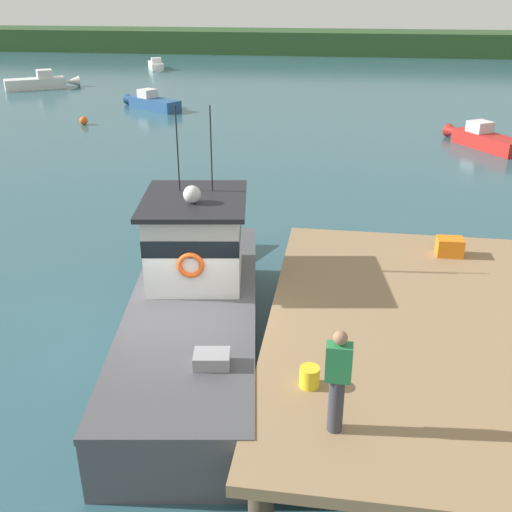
# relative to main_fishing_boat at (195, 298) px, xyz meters

# --- Properties ---
(ground_plane) EXTENTS (200.00, 200.00, 0.00)m
(ground_plane) POSITION_rel_main_fishing_boat_xyz_m (-0.12, -0.70, -1.01)
(ground_plane) COLOR #2D5660
(dock) EXTENTS (6.00, 9.00, 1.20)m
(dock) POSITION_rel_main_fishing_boat_xyz_m (4.68, -0.70, 0.07)
(dock) COLOR #4C3D2D
(dock) RESTS_ON ground
(main_fishing_boat) EXTENTS (3.69, 9.96, 4.80)m
(main_fishing_boat) POSITION_rel_main_fishing_boat_xyz_m (0.00, 0.00, 0.00)
(main_fishing_boat) COLOR #4C4C51
(main_fishing_boat) RESTS_ON ground
(crate_single_by_cleat) EXTENTS (0.61, 0.46, 0.43)m
(crate_single_by_cleat) POSITION_rel_main_fishing_boat_xyz_m (5.51, 2.60, 0.41)
(crate_single_by_cleat) COLOR orange
(crate_single_by_cleat) RESTS_ON dock
(bait_bucket) EXTENTS (0.32, 0.32, 0.34)m
(bait_bucket) POSITION_rel_main_fishing_boat_xyz_m (2.59, -2.95, 0.36)
(bait_bucket) COLOR yellow
(bait_bucket) RESTS_ON dock
(deckhand_by_the_boat) EXTENTS (0.36, 0.22, 1.63)m
(deckhand_by_the_boat) POSITION_rel_main_fishing_boat_xyz_m (3.02, -3.91, 1.05)
(deckhand_by_the_boat) COLOR #383842
(deckhand_by_the_boat) RESTS_ON dock
(moored_boat_far_left) EXTENTS (2.45, 4.11, 1.05)m
(moored_boat_far_left) POSITION_rel_main_fishing_boat_xyz_m (-14.54, 44.24, -0.65)
(moored_boat_far_left) COLOR white
(moored_boat_far_left) RESTS_ON ground
(moored_boat_far_right) EXTENTS (4.34, 3.25, 1.16)m
(moored_boat_far_right) POSITION_rel_main_fishing_boat_xyz_m (-9.10, 25.57, -0.61)
(moored_boat_far_right) COLOR #285184
(moored_boat_far_right) RESTS_ON ground
(moored_boat_near_channel) EXTENTS (5.02, 3.81, 1.35)m
(moored_boat_near_channel) POSITION_rel_main_fishing_boat_xyz_m (-19.66, 32.06, -0.54)
(moored_boat_near_channel) COLOR silver
(moored_boat_near_channel) RESTS_ON ground
(moored_boat_outer_mooring) EXTENTS (3.28, 4.35, 1.17)m
(moored_boat_outer_mooring) POSITION_rel_main_fishing_boat_xyz_m (9.40, 18.50, -0.61)
(moored_boat_outer_mooring) COLOR red
(moored_boat_outer_mooring) RESTS_ON ground
(mooring_buoy_channel_marker) EXTENTS (0.46, 0.46, 0.46)m
(mooring_buoy_channel_marker) POSITION_rel_main_fishing_boat_xyz_m (-11.37, 20.51, -0.78)
(mooring_buoy_channel_marker) COLOR #EA5B19
(mooring_buoy_channel_marker) RESTS_ON ground
(far_shoreline) EXTENTS (120.00, 8.00, 2.40)m
(far_shoreline) POSITION_rel_main_fishing_boat_xyz_m (-0.12, 61.30, 0.19)
(far_shoreline) COLOR #284723
(far_shoreline) RESTS_ON ground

